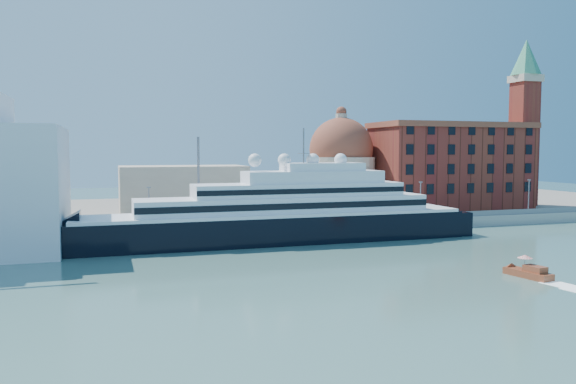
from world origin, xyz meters
name	(u,v)px	position (x,y,z in m)	size (l,w,h in m)	color
ground	(357,262)	(0.00, 0.00, 0.00)	(400.00, 400.00, 0.00)	#375F58
quay	(291,227)	(0.00, 34.00, 1.25)	(180.00, 10.00, 2.50)	gray
land	(246,209)	(0.00, 75.00, 1.00)	(260.00, 72.00, 2.00)	slate
quay_fence	(298,221)	(0.00, 29.50, 3.10)	(180.00, 0.10, 1.20)	slate
superyacht	(263,220)	(-9.24, 23.00, 4.45)	(86.37, 11.97, 25.81)	black
water_taxi	(529,272)	(18.35, -17.16, 0.78)	(3.46, 7.14, 3.25)	brown
warehouse	(451,165)	(52.00, 52.00, 13.79)	(43.00, 19.00, 23.25)	maroon
campanile	(525,112)	(76.00, 52.00, 28.76)	(8.40, 8.40, 47.00)	maroon
church	(286,177)	(6.39, 57.72, 10.91)	(66.00, 18.00, 25.50)	beige
lamp_posts	(235,189)	(-12.67, 32.27, 9.84)	(120.80, 2.40, 18.00)	slate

